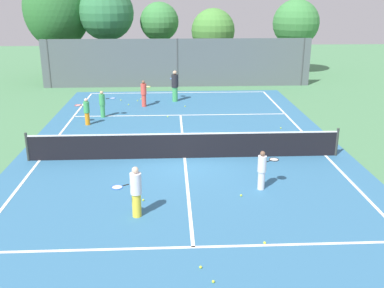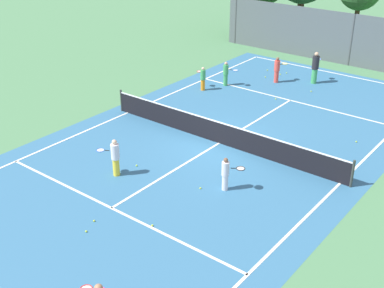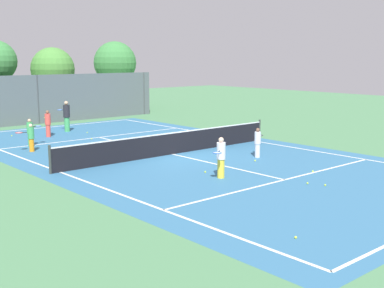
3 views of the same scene
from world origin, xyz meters
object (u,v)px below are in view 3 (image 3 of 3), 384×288
tennis_ball_6 (87,133)px  tennis_ball_8 (30,133)px  tennis_ball_9 (92,139)px  tennis_ball_11 (296,237)px  tennis_ball_4 (313,171)px  player_3 (221,157)px  tennis_ball_0 (30,137)px  tennis_ball_3 (308,183)px  tennis_ball_10 (255,161)px  tennis_ball_13 (31,134)px  tennis_ball_7 (205,172)px  player_5 (67,116)px  player_1 (48,123)px  tennis_ball_12 (12,136)px  tennis_ball_2 (195,134)px  player_4 (30,132)px  tennis_ball_5 (325,185)px  player_0 (31,137)px  player_6 (258,142)px

tennis_ball_6 → tennis_ball_8: bearing=142.4°
tennis_ball_9 → tennis_ball_11: 16.82m
tennis_ball_4 → tennis_ball_6: bearing=95.9°
player_3 → tennis_ball_11: (-2.97, -5.64, -0.74)m
tennis_ball_11 → tennis_ball_0: bearing=85.2°
tennis_ball_3 → tennis_ball_10: bearing=68.1°
player_3 → tennis_ball_13: bearing=93.7°
tennis_ball_7 → tennis_ball_8: same height
player_5 → tennis_ball_0: bearing=-162.2°
tennis_ball_8 → tennis_ball_11: 20.63m
tennis_ball_13 → tennis_ball_9: bearing=-64.1°
tennis_ball_0 → tennis_ball_10: size_ratio=1.00×
player_1 → tennis_ball_13: size_ratio=22.26×
player_1 → tennis_ball_3: 15.89m
player_1 → tennis_ball_12: (-1.46, 1.51, -0.73)m
tennis_ball_3 → tennis_ball_8: same height
tennis_ball_2 → tennis_ball_13: (-7.08, 6.02, 0.00)m
player_4 → tennis_ball_9: player_4 is taller
tennis_ball_2 → tennis_ball_0: bearing=146.1°
tennis_ball_6 → tennis_ball_0: bearing=170.2°
player_4 → tennis_ball_5: (4.31, -14.08, -0.68)m
tennis_ball_6 → tennis_ball_13: size_ratio=1.00×
tennis_ball_9 → tennis_ball_0: bearing=129.4°
tennis_ball_4 → tennis_ball_5: 2.11m
tennis_ball_6 → tennis_ball_8: (-2.57, 1.97, 0.00)m
player_0 → tennis_ball_7: (3.15, -8.54, -0.65)m
tennis_ball_12 → player_0: bearing=-102.0°
tennis_ball_13 → player_3: bearing=-86.3°
tennis_ball_7 → tennis_ball_9: 9.78m
tennis_ball_9 → tennis_ball_11: (-3.83, -16.37, 0.00)m
player_0 → tennis_ball_3: player_0 is taller
player_0 → tennis_ball_4: player_0 is taller
tennis_ball_0 → tennis_ball_4: same height
player_0 → tennis_ball_6: player_0 is taller
player_4 → tennis_ball_10: size_ratio=20.66×
player_5 → tennis_ball_8: 2.29m
player_4 → player_0: bearing=-112.9°
tennis_ball_13 → tennis_ball_3: bearing=-81.4°
tennis_ball_2 → tennis_ball_6: bearing=133.9°
tennis_ball_4 → tennis_ball_13: 16.61m
player_4 → tennis_ball_4: player_4 is taller
tennis_ball_6 → tennis_ball_5: bearing=-89.8°
tennis_ball_5 → tennis_ball_9: 13.95m
tennis_ball_10 → tennis_ball_13: same height
player_5 → tennis_ball_0: player_5 is taller
player_1 → tennis_ball_13: player_1 is taller
player_1 → tennis_ball_11: bearing=-97.6°
player_3 → player_6: (3.91, 1.69, -0.10)m
player_3 → tennis_ball_2: player_3 is taller
player_3 → tennis_ball_11: bearing=-117.8°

